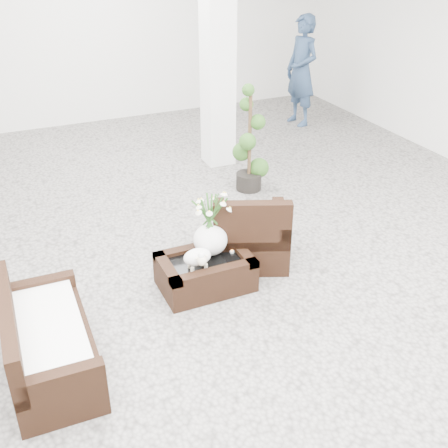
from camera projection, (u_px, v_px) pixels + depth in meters
name	position (u px, v px, depth m)	size (l,w,h in m)	color
ground	(220.00, 271.00, 5.89)	(11.00, 11.00, 0.00)	gray
column	(218.00, 44.00, 7.73)	(0.40, 0.40, 3.50)	white
coffee_table	(205.00, 273.00, 5.58)	(0.90, 0.60, 0.31)	black
sheep_figurine	(197.00, 259.00, 5.33)	(0.28, 0.23, 0.21)	white
planter_narcissus	(210.00, 218.00, 5.43)	(0.44, 0.44, 0.80)	white
tealight	(232.00, 251.00, 5.62)	(0.04, 0.04, 0.03)	white
armchair	(250.00, 225.00, 5.92)	(0.78, 0.75, 0.84)	black
loveseat	(48.00, 333.00, 4.46)	(1.35, 0.65, 0.72)	black
topiary	(250.00, 139.00, 7.35)	(0.38, 0.38, 1.44)	#264B18
shopper	(302.00, 71.00, 9.71)	(0.69, 0.45, 1.89)	navy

